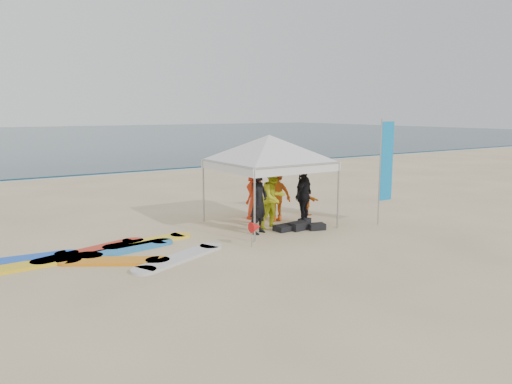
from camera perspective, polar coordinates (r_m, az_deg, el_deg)
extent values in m
plane|color=beige|center=(10.87, 3.31, -8.57)|extent=(120.00, 120.00, 0.00)
cube|color=silver|center=(27.42, -19.83, 1.77)|extent=(160.00, 1.20, 0.01)
imported|color=black|center=(13.55, 0.33, -1.14)|extent=(0.76, 0.67, 1.75)
imported|color=#C1C81C|center=(14.17, 2.02, -0.67)|extent=(0.95, 0.79, 1.76)
imported|color=#CA5011|center=(15.13, 2.27, -0.19)|extent=(1.13, 0.71, 1.68)
imported|color=black|center=(14.65, 5.43, -0.37)|extent=(1.11, 0.89, 1.77)
imported|color=red|center=(15.45, -0.09, -0.08)|extent=(0.95, 0.86, 1.63)
imported|color=#D16112|center=(16.15, 5.76, -0.91)|extent=(0.36, 0.92, 0.97)
cylinder|color=#A5A5A8|center=(15.07, -6.02, 0.13)|extent=(0.05, 0.05, 1.89)
cylinder|color=#A5A5A8|center=(16.53, 2.75, 0.98)|extent=(0.05, 0.05, 1.89)
cylinder|color=#A5A5A8|center=(12.65, -0.17, -1.58)|extent=(0.05, 0.05, 1.89)
cylinder|color=#A5A5A8|center=(14.36, 9.37, -0.40)|extent=(0.05, 0.05, 1.89)
cube|color=silver|center=(13.33, 4.96, 2.53)|extent=(2.93, 0.02, 0.24)
cube|color=silver|center=(15.65, -1.44, 3.56)|extent=(2.93, 0.02, 0.24)
cube|color=silver|center=(13.72, -3.38, 2.74)|extent=(0.02, 2.93, 0.24)
cube|color=silver|center=(15.31, 5.88, 3.39)|extent=(0.02, 2.93, 0.24)
pyramid|color=silver|center=(14.40, 1.52, 6.55)|extent=(4.01, 4.01, 0.76)
cylinder|color=#A5A5A8|center=(14.94, 13.97, 2.19)|extent=(0.04, 0.04, 3.11)
cube|color=#0C7AC1|center=(15.10, 14.71, 3.42)|extent=(0.49, 0.03, 2.31)
cylinder|color=#A5A5A8|center=(12.30, -0.49, -4.97)|extent=(0.02, 0.02, 0.60)
cone|color=red|center=(12.31, -0.02, -4.01)|extent=(0.28, 0.28, 0.28)
cube|color=black|center=(14.16, 4.90, -3.89)|extent=(0.60, 0.42, 0.22)
cube|color=black|center=(14.22, 6.95, -3.95)|extent=(0.53, 0.42, 0.18)
cube|color=black|center=(14.02, 3.20, -4.13)|extent=(0.52, 0.43, 0.16)
cube|color=black|center=(14.74, 5.58, -3.41)|extent=(0.43, 0.38, 0.20)
cube|color=orange|center=(11.58, -15.99, -7.61)|extent=(1.95, 1.49, 0.07)
cube|color=blue|center=(12.41, -26.10, -7.08)|extent=(2.32, 0.74, 0.07)
cube|color=red|center=(12.54, -18.32, -6.42)|extent=(2.43, 1.18, 0.07)
cube|color=silver|center=(11.53, -8.70, -7.43)|extent=(2.26, 1.38, 0.07)
cube|color=yellow|center=(11.93, -23.79, -7.55)|extent=(2.12, 0.62, 0.07)
cube|color=#2377BD|center=(12.47, -14.39, -6.33)|extent=(1.94, 0.84, 0.07)
cube|color=yellow|center=(13.06, -12.17, -5.54)|extent=(1.94, 0.76, 0.07)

